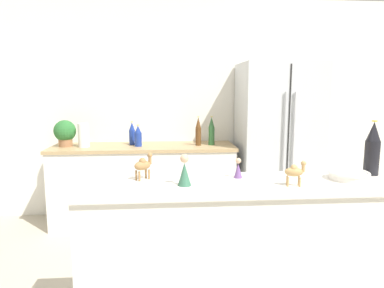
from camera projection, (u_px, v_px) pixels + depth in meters
The scene contains 16 objects.
wall_back at pixel (187, 109), 4.13m from camera, with size 8.00×0.06×2.55m.
back_counter at pixel (145, 184), 3.89m from camera, with size 2.03×0.63×0.88m.
refrigerator at pixel (277, 143), 3.89m from camera, with size 0.87×0.70×1.79m.
bar_counter at pixel (254, 263), 1.99m from camera, with size 1.98×0.46×0.98m.
potted_plant at pixel (65, 132), 3.73m from camera, with size 0.24×0.24×0.29m.
paper_towel_roll at pixel (84, 135), 3.69m from camera, with size 0.12×0.12×0.26m.
back_bottle_0 at pixel (138, 136), 3.75m from camera, with size 0.08×0.08×0.24m.
back_bottle_1 at pixel (198, 132), 3.81m from camera, with size 0.06×0.06×0.32m.
back_bottle_2 at pixel (211, 131), 3.84m from camera, with size 0.07×0.07×0.32m.
back_bottle_3 at pixel (132, 134), 3.87m from camera, with size 0.07×0.07×0.26m.
wine_bottle at pixel (372, 149), 2.05m from camera, with size 0.09×0.09×0.33m.
fruit_bowl at pixel (349, 175), 1.95m from camera, with size 0.23×0.23×0.05m.
camel_figurine at pixel (143, 165), 1.94m from camera, with size 0.11×0.11×0.15m.
camel_figurine_second at pixel (295, 171), 1.81m from camera, with size 0.11×0.07×0.14m.
wise_man_figurine_crimson at pixel (238, 169), 1.99m from camera, with size 0.05×0.05×0.12m.
wise_man_figurine_purple at pixel (184, 172), 1.82m from camera, with size 0.07×0.07×0.17m.
Camera 1 is at (-0.28, -1.41, 1.48)m, focal length 32.00 mm.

